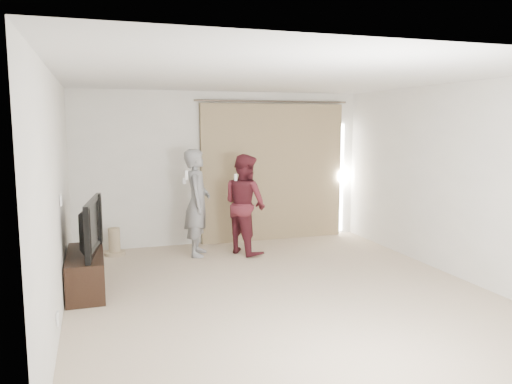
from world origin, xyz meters
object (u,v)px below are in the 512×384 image
person_man (197,203)px  person_woman (245,204)px  tv_console (86,272)px  tv (84,227)px

person_man → person_woman: person_man is taller
tv_console → tv: bearing=90.0°
tv_console → tv: size_ratio=1.07×
person_man → person_woman: bearing=-8.1°
person_man → person_woman: size_ratio=1.05×
person_woman → tv_console: bearing=-154.4°
tv_console → tv: (0.00, 0.00, 0.57)m
tv_console → person_woman: 2.73m
tv → person_man: bearing=-45.1°
tv_console → person_woman: (2.41, 1.16, 0.55)m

